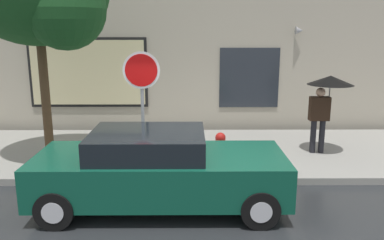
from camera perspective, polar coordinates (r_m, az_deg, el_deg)
ground_plane at (r=7.26m, az=-1.82°, el=-12.54°), size 60.00×60.00×0.00m
sidewalk at (r=10.02m, az=-1.41°, el=-4.72°), size 20.00×4.00×0.15m
building_facade at (r=12.05m, az=-1.42°, el=14.69°), size 20.00×0.67×7.00m
parked_car at (r=7.04m, az=-4.89°, el=-7.23°), size 4.39×1.83×1.40m
fire_hydrant at (r=8.77m, az=4.13°, el=-4.31°), size 0.30×0.44×0.76m
pedestrian_with_umbrella at (r=9.96m, az=19.07°, el=4.09°), size 1.09×1.09×1.91m
stop_sign at (r=8.13m, az=-7.31°, el=4.60°), size 0.76×0.10×2.56m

